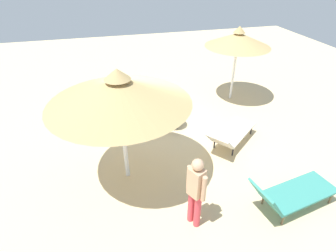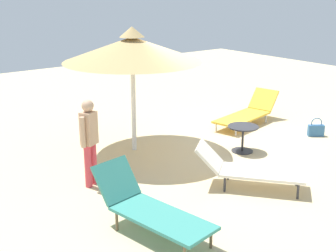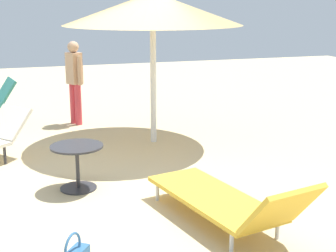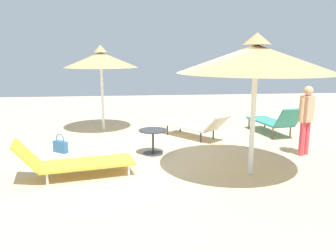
# 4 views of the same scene
# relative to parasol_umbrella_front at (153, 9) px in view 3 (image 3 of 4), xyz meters

# --- Properties ---
(ground) EXTENTS (24.00, 24.00, 0.10)m
(ground) POSITION_rel_parasol_umbrella_front_xyz_m (-0.94, -1.39, -2.30)
(ground) COLOR beige
(parasol_umbrella_front) EXTENTS (2.96, 2.96, 2.72)m
(parasol_umbrella_front) POSITION_rel_parasol_umbrella_front_xyz_m (0.00, 0.00, 0.00)
(parasol_umbrella_front) COLOR white
(parasol_umbrella_front) RESTS_ON ground
(lounge_chair_far_left) EXTENTS (1.14, 2.31, 0.78)m
(lounge_chair_far_left) POSITION_rel_parasol_umbrella_front_xyz_m (-0.19, -3.47, -1.93)
(lounge_chair_far_left) COLOR gold
(lounge_chair_far_left) RESTS_ON ground
(person_standing_edge) EXTENTS (0.32, 0.42, 1.62)m
(person_standing_edge) POSITION_rel_parasol_umbrella_front_xyz_m (-1.10, 1.68, -1.33)
(person_standing_edge) COLOR #D83F4C
(person_standing_edge) RESTS_ON ground
(side_table_round) EXTENTS (0.68, 0.68, 0.59)m
(side_table_round) POSITION_rel_parasol_umbrella_front_xyz_m (-1.56, -1.83, -1.84)
(side_table_round) COLOR #2D2D33
(side_table_round) RESTS_ON ground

